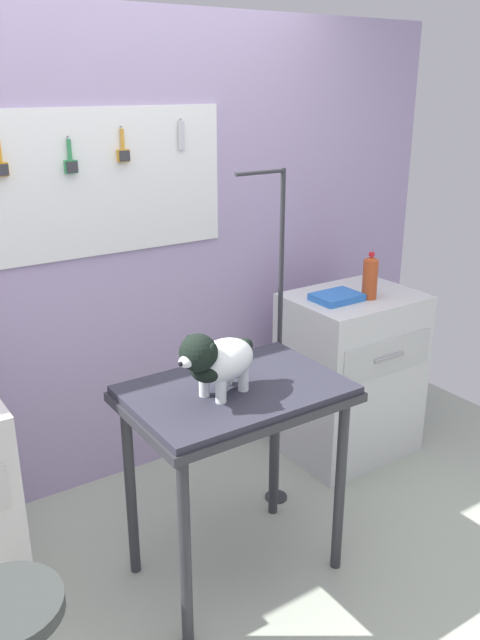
# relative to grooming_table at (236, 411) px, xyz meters

# --- Properties ---
(ground) EXTENTS (4.40, 4.00, 0.04)m
(ground) POSITION_rel_grooming_table_xyz_m (-0.07, -0.29, -0.78)
(ground) COLOR #A6AF9C
(rear_wall_panel) EXTENTS (4.00, 0.11, 2.30)m
(rear_wall_panel) POSITION_rel_grooming_table_xyz_m (-0.07, 0.99, 0.40)
(rear_wall_panel) COLOR #A997BF
(rear_wall_panel) RESTS_ON ground
(grooming_table) EXTENTS (0.85, 0.58, 0.87)m
(grooming_table) POSITION_rel_grooming_table_xyz_m (0.00, 0.00, 0.00)
(grooming_table) COLOR #2D2D33
(grooming_table) RESTS_ON ground
(grooming_arm) EXTENTS (0.30, 0.11, 1.63)m
(grooming_arm) POSITION_rel_grooming_table_xyz_m (0.44, 0.31, 0.00)
(grooming_arm) COLOR #2D2D33
(grooming_arm) RESTS_ON ground
(dog) EXTENTS (0.38, 0.24, 0.28)m
(dog) POSITION_rel_grooming_table_xyz_m (-0.11, -0.03, 0.25)
(dog) COLOR white
(dog) RESTS_ON grooming_table
(cabinet_right) EXTENTS (0.68, 0.54, 0.92)m
(cabinet_right) POSITION_rel_grooming_table_xyz_m (1.06, 0.47, -0.30)
(cabinet_right) COLOR silver
(cabinet_right) RESTS_ON ground
(stool) EXTENTS (0.33, 0.33, 0.62)m
(stool) POSITION_rel_grooming_table_xyz_m (-1.00, -0.35, -0.26)
(stool) COLOR #9E9EA3
(stool) RESTS_ON ground
(soda_bottle) EXTENTS (0.08, 0.08, 0.24)m
(soda_bottle) POSITION_rel_grooming_table_xyz_m (1.09, 0.40, 0.27)
(soda_bottle) COLOR #B2461F
(soda_bottle) RESTS_ON cabinet_right
(supply_tray) EXTENTS (0.24, 0.18, 0.04)m
(supply_tray) POSITION_rel_grooming_table_xyz_m (0.92, 0.46, 0.18)
(supply_tray) COLOR blue
(supply_tray) RESTS_ON cabinet_right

